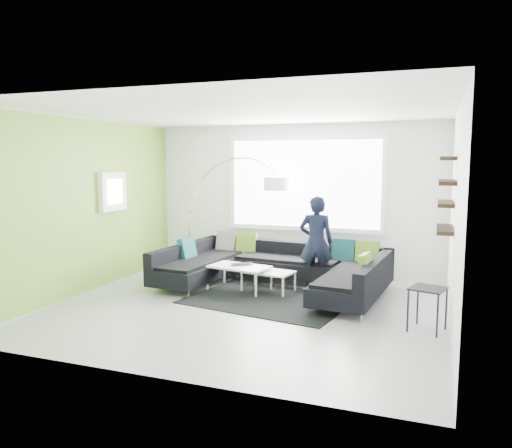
{
  "coord_description": "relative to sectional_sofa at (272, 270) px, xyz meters",
  "views": [
    {
      "loc": [
        2.54,
        -6.55,
        2.11
      ],
      "look_at": [
        -0.19,
        0.9,
        1.11
      ],
      "focal_mm": 35.0,
      "sensor_mm": 36.0,
      "label": 1
    }
  ],
  "objects": [
    {
      "name": "laptop",
      "position": [
        -0.45,
        -0.16,
        0.09
      ],
      "size": [
        0.6,
        0.59,
        0.03
      ],
      "primitive_type": "imported",
      "rotation": [
        0.0,
        0.0,
        0.64
      ],
      "color": "black",
      "rests_on": "coffee_table"
    },
    {
      "name": "rug",
      "position": [
        0.15,
        -0.6,
        -0.33
      ],
      "size": [
        2.63,
        2.1,
        0.01
      ],
      "primitive_type": "cube",
      "rotation": [
        0.0,
        0.0,
        -0.17
      ],
      "color": "black",
      "rests_on": "ground"
    },
    {
      "name": "side_table",
      "position": [
        2.45,
        -1.24,
        -0.06
      ],
      "size": [
        0.5,
        0.5,
        0.55
      ],
      "primitive_type": "cube",
      "rotation": [
        0.0,
        0.0,
        -0.29
      ],
      "color": "black",
      "rests_on": "ground"
    },
    {
      "name": "room_shell",
      "position": [
        0.01,
        -0.89,
        1.47
      ],
      "size": [
        5.54,
        5.04,
        2.82
      ],
      "color": "white",
      "rests_on": "ground"
    },
    {
      "name": "ground",
      "position": [
        -0.03,
        -1.1,
        -0.34
      ],
      "size": [
        5.5,
        5.5,
        0.0
      ],
      "primitive_type": "plane",
      "color": "#929297",
      "rests_on": "ground"
    },
    {
      "name": "sectional_sofa",
      "position": [
        0.0,
        0.0,
        0.0
      ],
      "size": [
        3.73,
        2.5,
        0.77
      ],
      "rotation": [
        0.0,
        0.0,
        -0.09
      ],
      "color": "black",
      "rests_on": "ground"
    },
    {
      "name": "arc_lamp",
      "position": [
        -1.99,
        0.88,
        0.76
      ],
      "size": [
        2.07,
        0.74,
        2.19
      ],
      "primitive_type": null,
      "rotation": [
        0.0,
        0.0,
        -0.07
      ],
      "color": "white",
      "rests_on": "ground"
    },
    {
      "name": "coffee_table",
      "position": [
        -0.27,
        -0.17,
        -0.13
      ],
      "size": [
        1.35,
        0.93,
        0.41
      ],
      "primitive_type": "cube",
      "rotation": [
        0.0,
        0.0,
        -0.17
      ],
      "color": "white",
      "rests_on": "ground"
    },
    {
      "name": "person",
      "position": [
        0.64,
        0.4,
        0.44
      ],
      "size": [
        0.68,
        0.55,
        1.55
      ],
      "primitive_type": "imported",
      "rotation": [
        0.0,
        0.0,
        3.31
      ],
      "color": "black",
      "rests_on": "ground"
    }
  ]
}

